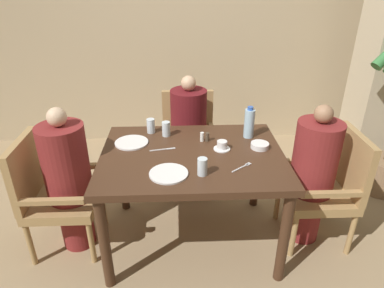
% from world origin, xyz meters
% --- Properties ---
extents(ground_plane, '(16.00, 16.00, 0.00)m').
position_xyz_m(ground_plane, '(0.00, 0.00, 0.00)').
color(ground_plane, '#9E8460').
extents(wall_back, '(8.00, 0.06, 2.80)m').
position_xyz_m(wall_back, '(0.00, 1.88, 1.40)').
color(wall_back, tan).
rests_on(wall_back, ground_plane).
extents(dining_table, '(1.27, 0.96, 0.77)m').
position_xyz_m(dining_table, '(0.00, 0.00, 0.67)').
color(dining_table, '#422819').
rests_on(dining_table, ground_plane).
extents(chair_left_side, '(0.49, 0.49, 0.89)m').
position_xyz_m(chair_left_side, '(-1.02, 0.00, 0.48)').
color(chair_left_side, '#A88451').
rests_on(chair_left_side, ground_plane).
extents(diner_in_left_chair, '(0.32, 0.32, 1.12)m').
position_xyz_m(diner_in_left_chair, '(-0.88, 0.00, 0.58)').
color(diner_in_left_chair, maroon).
rests_on(diner_in_left_chair, ground_plane).
extents(chair_far_side, '(0.49, 0.49, 0.89)m').
position_xyz_m(chair_far_side, '(0.00, 0.86, 0.48)').
color(chair_far_side, '#A88451').
rests_on(chair_far_side, ground_plane).
extents(diner_in_far_chair, '(0.32, 0.32, 1.12)m').
position_xyz_m(diner_in_far_chair, '(-0.00, 0.73, 0.57)').
color(diner_in_far_chair, '#5B1419').
rests_on(diner_in_far_chair, ground_plane).
extents(chair_right_side, '(0.49, 0.49, 0.89)m').
position_xyz_m(chair_right_side, '(1.02, 0.00, 0.48)').
color(chair_right_side, '#A88451').
rests_on(chair_right_side, ground_plane).
extents(diner_in_right_chair, '(0.32, 0.32, 1.11)m').
position_xyz_m(diner_in_right_chair, '(0.88, 0.00, 0.57)').
color(diner_in_right_chair, maroon).
rests_on(diner_in_right_chair, ground_plane).
extents(plate_main_left, '(0.25, 0.25, 0.01)m').
position_xyz_m(plate_main_left, '(-0.16, -0.27, 0.77)').
color(plate_main_left, white).
rests_on(plate_main_left, dining_table).
extents(plate_main_right, '(0.25, 0.25, 0.01)m').
position_xyz_m(plate_main_right, '(-0.44, 0.18, 0.77)').
color(plate_main_right, white).
rests_on(plate_main_right, dining_table).
extents(teacup_with_saucer, '(0.12, 0.12, 0.06)m').
position_xyz_m(teacup_with_saucer, '(0.21, 0.05, 0.79)').
color(teacup_with_saucer, white).
rests_on(teacup_with_saucer, dining_table).
extents(bowl_small, '(0.13, 0.13, 0.04)m').
position_xyz_m(bowl_small, '(0.49, 0.06, 0.79)').
color(bowl_small, white).
rests_on(bowl_small, dining_table).
extents(water_bottle, '(0.08, 0.08, 0.24)m').
position_xyz_m(water_bottle, '(0.44, 0.25, 0.88)').
color(water_bottle, '#A3C6DB').
rests_on(water_bottle, dining_table).
extents(glass_tall_near, '(0.06, 0.06, 0.11)m').
position_xyz_m(glass_tall_near, '(-0.19, 0.30, 0.82)').
color(glass_tall_near, silver).
rests_on(glass_tall_near, dining_table).
extents(glass_tall_mid, '(0.06, 0.06, 0.11)m').
position_xyz_m(glass_tall_mid, '(0.05, -0.28, 0.82)').
color(glass_tall_mid, silver).
rests_on(glass_tall_mid, dining_table).
extents(glass_tall_far, '(0.06, 0.06, 0.11)m').
position_xyz_m(glass_tall_far, '(-0.31, 0.36, 0.82)').
color(glass_tall_far, silver).
rests_on(glass_tall_far, dining_table).
extents(salt_shaker, '(0.03, 0.03, 0.07)m').
position_xyz_m(salt_shaker, '(0.08, 0.19, 0.80)').
color(salt_shaker, white).
rests_on(salt_shaker, dining_table).
extents(pepper_shaker, '(0.03, 0.03, 0.07)m').
position_xyz_m(pepper_shaker, '(0.12, 0.19, 0.80)').
color(pepper_shaker, '#4C3D2D').
rests_on(pepper_shaker, dining_table).
extents(fork_beside_plate, '(0.15, 0.12, 0.00)m').
position_xyz_m(fork_beside_plate, '(0.32, -0.19, 0.77)').
color(fork_beside_plate, silver).
rests_on(fork_beside_plate, dining_table).
extents(knife_beside_plate, '(0.18, 0.05, 0.00)m').
position_xyz_m(knife_beside_plate, '(-0.20, 0.07, 0.77)').
color(knife_beside_plate, silver).
rests_on(knife_beside_plate, dining_table).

